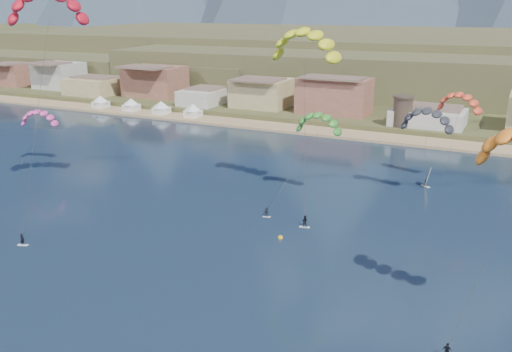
% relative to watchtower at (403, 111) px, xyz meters
% --- Properties ---
extents(ground, '(2400.00, 2400.00, 0.00)m').
position_rel_watchtower_xyz_m(ground, '(-5.00, -114.00, -6.37)').
color(ground, black).
rests_on(ground, ground).
extents(beach, '(2200.00, 12.00, 0.90)m').
position_rel_watchtower_xyz_m(beach, '(-5.00, -8.00, -6.12)').
color(beach, tan).
rests_on(beach, ground).
extents(land, '(2200.00, 900.00, 4.00)m').
position_rel_watchtower_xyz_m(land, '(-5.00, 446.00, -6.37)').
color(land, brown).
rests_on(land, ground).
extents(foothills, '(940.00, 210.00, 18.00)m').
position_rel_watchtower_xyz_m(foothills, '(17.39, 118.47, 2.71)').
color(foothills, brown).
rests_on(foothills, ground).
extents(town, '(400.00, 24.00, 12.00)m').
position_rel_watchtower_xyz_m(town, '(-45.00, 8.00, 1.63)').
color(town, beige).
rests_on(town, ground).
extents(watchtower, '(5.82, 5.82, 8.60)m').
position_rel_watchtower_xyz_m(watchtower, '(0.00, 0.00, 0.00)').
color(watchtower, '#47382D').
rests_on(watchtower, ground).
extents(beach_tents, '(43.40, 6.40, 5.00)m').
position_rel_watchtower_xyz_m(beach_tents, '(-81.25, -8.00, -2.66)').
color(beach_tents, white).
rests_on(beach_tents, ground).
extents(kitesurfer_red, '(13.55, 21.74, 39.16)m').
position_rel_watchtower_xyz_m(kitesurfer_red, '(-40.70, -84.91, 28.68)').
color(kitesurfer_red, silver).
rests_on(kitesurfer_red, ground).
extents(kitesurfer_yellow, '(13.74, 15.27, 32.42)m').
position_rel_watchtower_xyz_m(kitesurfer_yellow, '(-4.72, -63.60, 22.48)').
color(kitesurfer_yellow, silver).
rests_on(kitesurfer_yellow, ground).
extents(kitesurfer_green, '(9.47, 15.00, 19.17)m').
position_rel_watchtower_xyz_m(kitesurfer_green, '(-2.96, -60.85, 8.40)').
color(kitesurfer_green, silver).
rests_on(kitesurfer_green, ground).
extents(distant_kite_pink, '(9.18, 7.15, 14.57)m').
position_rel_watchtower_xyz_m(distant_kite_pink, '(-65.84, -66.36, 4.89)').
color(distant_kite_pink, '#262626').
rests_on(distant_kite_pink, ground).
extents(distant_kite_dark, '(10.17, 6.35, 18.78)m').
position_rel_watchtower_xyz_m(distant_kite_dark, '(14.51, -52.17, 9.21)').
color(distant_kite_dark, '#262626').
rests_on(distant_kite_dark, ground).
extents(distant_kite_orange, '(9.57, 6.94, 20.24)m').
position_rel_watchtower_xyz_m(distant_kite_orange, '(18.67, -42.11, 11.01)').
color(distant_kite_orange, '#262626').
rests_on(distant_kite_orange, ground).
extents(windsurfer, '(2.34, 2.34, 3.71)m').
position_rel_watchtower_xyz_m(windsurfer, '(14.43, -44.82, -5.19)').
color(windsurfer, silver).
rests_on(windsurfer, ground).
extents(buoy, '(0.80, 0.80, 0.80)m').
position_rel_watchtower_xyz_m(buoy, '(-1.42, -80.74, -6.23)').
color(buoy, yellow).
rests_on(buoy, ground).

